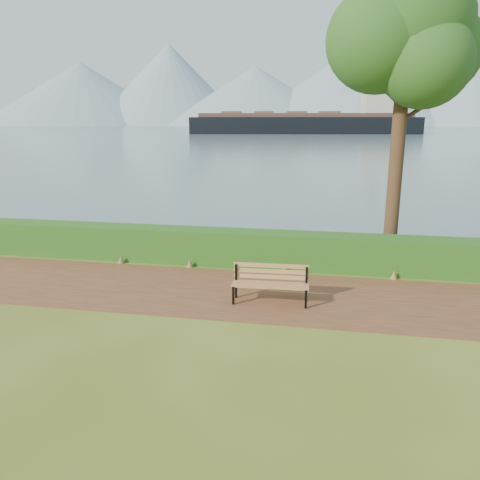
# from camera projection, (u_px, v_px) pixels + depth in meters

# --- Properties ---
(ground) EXTENTS (140.00, 140.00, 0.00)m
(ground) POSITION_uv_depth(u_px,v_px,m) (210.00, 295.00, 11.22)
(ground) COLOR #495E1A
(ground) RESTS_ON ground
(path) EXTENTS (40.00, 3.40, 0.01)m
(path) POSITION_uv_depth(u_px,v_px,m) (213.00, 291.00, 11.50)
(path) COLOR #532E1C
(path) RESTS_ON ground
(hedge) EXTENTS (32.00, 0.85, 1.00)m
(hedge) POSITION_uv_depth(u_px,v_px,m) (231.00, 247.00, 13.57)
(hedge) COLOR #194C15
(hedge) RESTS_ON ground
(water) EXTENTS (700.00, 510.00, 0.00)m
(water) POSITION_uv_depth(u_px,v_px,m) (325.00, 128.00, 258.80)
(water) COLOR #43606D
(water) RESTS_ON ground
(mountains) EXTENTS (585.00, 190.00, 70.00)m
(mountains) POSITION_uv_depth(u_px,v_px,m) (317.00, 92.00, 392.64)
(mountains) COLOR gray
(mountains) RESTS_ON ground
(bench) EXTENTS (1.77, 0.59, 0.88)m
(bench) POSITION_uv_depth(u_px,v_px,m) (270.00, 281.00, 10.72)
(bench) COLOR black
(bench) RESTS_ON ground
(tree) EXTENTS (4.22, 3.55, 8.50)m
(tree) POSITION_uv_depth(u_px,v_px,m) (407.00, 33.00, 12.39)
(tree) COLOR #321C14
(tree) RESTS_ON ground
(cargo_ship) EXTENTS (72.10, 21.46, 21.62)m
(cargo_ship) POSITION_uv_depth(u_px,v_px,m) (312.00, 123.00, 146.96)
(cargo_ship) COLOR black
(cargo_ship) RESTS_ON ground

